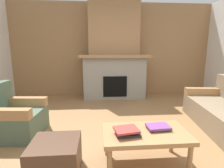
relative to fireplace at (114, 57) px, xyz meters
name	(u,v)px	position (x,y,z in m)	size (l,w,h in m)	color
ground	(129,142)	(0.00, -2.62, -1.16)	(9.00, 9.00, 0.00)	olive
wall_back_wood_panel	(113,50)	(0.00, 0.38, 0.19)	(6.00, 0.12, 2.70)	#997047
fireplace	(114,57)	(0.00, 0.00, 0.00)	(1.90, 0.82, 2.70)	gray
armchair	(14,118)	(-1.82, -2.26, -0.87)	(0.82, 0.82, 0.85)	#4C604C
coffee_table	(145,136)	(0.09, -3.17, -0.79)	(1.00, 0.60, 0.43)	#A87A4C
ottoman	(56,158)	(-0.94, -3.28, -0.96)	(0.52, 0.52, 0.40)	#4C3323
book_stack_near_edge	(127,131)	(-0.14, -3.22, -0.70)	(0.31, 0.27, 0.08)	#2D2D33
book_stack_center	(159,127)	(0.27, -3.11, -0.71)	(0.30, 0.24, 0.05)	#3D7F4C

